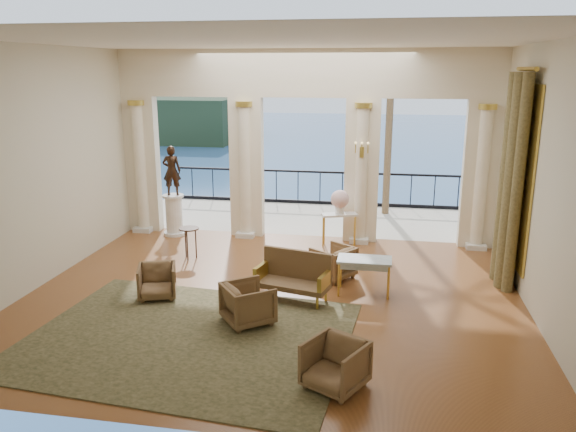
% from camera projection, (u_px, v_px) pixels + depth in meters
% --- Properties ---
extents(floor, '(9.00, 9.00, 0.00)m').
position_uv_depth(floor, '(272.00, 297.00, 10.28)').
color(floor, '#522D16').
rests_on(floor, ground).
extents(room_walls, '(9.00, 9.00, 9.00)m').
position_uv_depth(room_walls, '(255.00, 149.00, 8.48)').
color(room_walls, beige).
rests_on(room_walls, ground).
extents(arcade, '(9.00, 0.56, 4.50)m').
position_uv_depth(arcade, '(303.00, 133.00, 13.25)').
color(arcade, beige).
rests_on(arcade, ground).
extents(terrace, '(10.00, 3.60, 0.10)m').
position_uv_depth(terrace, '(313.00, 219.00, 15.81)').
color(terrace, '#BFB49C').
rests_on(terrace, ground).
extents(balustrade, '(9.00, 0.06, 1.03)m').
position_uv_depth(balustrade, '(320.00, 191.00, 17.22)').
color(balustrade, black).
rests_on(balustrade, terrace).
extents(palm_tree, '(2.00, 2.00, 4.50)m').
position_uv_depth(palm_tree, '(392.00, 67.00, 15.18)').
color(palm_tree, '#4C3823').
rests_on(palm_tree, terrace).
extents(headland, '(22.00, 18.00, 6.00)m').
position_uv_depth(headland, '(168.00, 117.00, 82.72)').
color(headland, black).
rests_on(headland, sea).
extents(sea, '(160.00, 160.00, 0.00)m').
position_uv_depth(sea, '(370.00, 152.00, 68.94)').
color(sea, navy).
rests_on(sea, ground).
extents(curtain, '(0.33, 1.40, 4.09)m').
position_uv_depth(curtain, '(511.00, 181.00, 10.47)').
color(curtain, '#4C4527').
rests_on(curtain, ground).
extents(window_frame, '(0.04, 1.60, 3.40)m').
position_uv_depth(window_frame, '(522.00, 177.00, 10.42)').
color(window_frame, gold).
rests_on(window_frame, room_walls).
extents(wall_sconce, '(0.30, 0.11, 0.33)m').
position_uv_depth(wall_sconce, '(362.00, 151.00, 12.81)').
color(wall_sconce, gold).
rests_on(wall_sconce, arcade).
extents(rug, '(5.20, 4.20, 0.02)m').
position_uv_depth(rug, '(188.00, 337.00, 8.72)').
color(rug, '#2D331B').
rests_on(rug, ground).
extents(armchair_a, '(0.83, 0.81, 0.68)m').
position_uv_depth(armchair_a, '(157.00, 280.00, 10.19)').
color(armchair_a, '#43301C').
rests_on(armchair_a, ground).
extents(armchair_b, '(0.93, 0.92, 0.73)m').
position_uv_depth(armchair_b, '(335.00, 363.00, 7.28)').
color(armchair_b, '#43301C').
rests_on(armchair_b, ground).
extents(armchair_c, '(0.94, 0.95, 0.72)m').
position_uv_depth(armchair_c, '(333.00, 261.00, 11.14)').
color(armchair_c, '#43301C').
rests_on(armchair_c, ground).
extents(armchair_d, '(0.99, 1.00, 0.75)m').
position_uv_depth(armchair_d, '(248.00, 302.00, 9.15)').
color(armchair_d, '#43301C').
rests_on(armchair_d, ground).
extents(settee, '(1.42, 0.86, 0.88)m').
position_uv_depth(settee, '(294.00, 276.00, 10.12)').
color(settee, '#43301C').
rests_on(settee, ground).
extents(game_table, '(0.99, 0.54, 0.68)m').
position_uv_depth(game_table, '(364.00, 262.00, 10.31)').
color(game_table, '#8EA7B1').
rests_on(game_table, ground).
extents(pedestal, '(0.56, 0.56, 1.02)m').
position_uv_depth(pedestal, '(174.00, 216.00, 14.02)').
color(pedestal, silver).
rests_on(pedestal, ground).
extents(statue, '(0.49, 0.36, 1.22)m').
position_uv_depth(statue, '(172.00, 171.00, 13.73)').
color(statue, black).
rests_on(statue, pedestal).
extents(console_table, '(0.88, 0.58, 0.78)m').
position_uv_depth(console_table, '(339.00, 219.00, 13.10)').
color(console_table, silver).
rests_on(console_table, ground).
extents(urn, '(0.42, 0.42, 0.56)m').
position_uv_depth(urn, '(340.00, 200.00, 12.98)').
color(urn, white).
rests_on(urn, console_table).
extents(side_table, '(0.43, 0.43, 0.70)m').
position_uv_depth(side_table, '(189.00, 232.00, 12.20)').
color(side_table, black).
rests_on(side_table, ground).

